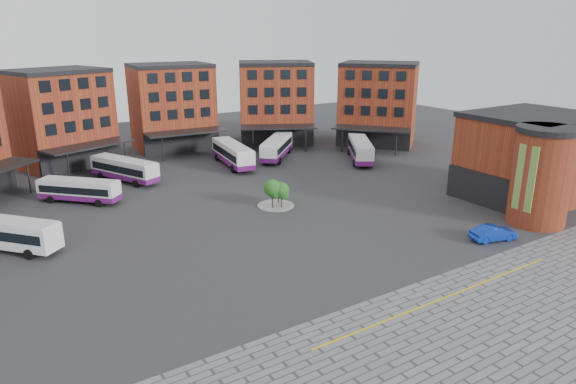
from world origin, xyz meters
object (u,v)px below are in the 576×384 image
bus_b (79,190)px  bus_e (277,147)px  bus_c (124,169)px  bus_f (360,149)px  bus_d (233,154)px  tree_island (277,191)px  bus_a (6,232)px  blue_car (493,233)px

bus_b → bus_e: size_ratio=0.85×
bus_c → bus_f: size_ratio=0.97×
bus_b → bus_d: bearing=-31.3°
bus_f → bus_b: bearing=-150.2°
tree_island → bus_e: 24.26m
bus_a → bus_b: (8.83, 11.16, -0.29)m
bus_e → bus_c: bearing=-135.5°
tree_island → bus_d: 20.76m
bus_a → bus_e: size_ratio=0.95×
bus_c → bus_d: 16.49m
bus_f → bus_e: bearing=173.7°
bus_a → bus_d: (32.55, 16.90, 0.03)m
bus_e → bus_f: (10.44, -8.55, 0.02)m
tree_island → blue_car: (13.02, -20.19, -1.22)m
bus_a → bus_b: bus_a is taller
bus_b → blue_car: 47.53m
bus_b → blue_car: (32.40, -34.76, -0.77)m
tree_island → bus_b: 24.25m
bus_d → bus_f: bearing=-15.9°
bus_c → bus_f: bearing=-38.3°
bus_a → blue_car: (41.23, -23.59, -1.06)m
tree_island → bus_a: (-28.21, 3.40, -0.16)m
bus_f → blue_car: bus_f is taller
tree_island → bus_f: 26.04m
tree_island → blue_car: bearing=-57.2°
blue_car → bus_c: bearing=47.3°
tree_island → bus_e: tree_island is taller
tree_island → bus_d: size_ratio=0.35×
bus_d → blue_car: bus_d is taller
bus_a → bus_f: 51.97m
bus_e → blue_car: bearing=-44.9°
bus_d → bus_f: (18.67, -8.11, -0.03)m
bus_d → bus_e: size_ratio=1.20×
bus_d → bus_b: bearing=-158.8°
bus_c → bus_d: size_ratio=0.90×
bus_d → bus_c: bearing=-174.0°
tree_island → bus_d: tree_island is taller
bus_d → bus_a: bearing=-145.0°
tree_island → bus_a: 28.42m
bus_e → blue_car: 40.96m
bus_b → tree_island: bearing=-81.8°
bus_d → bus_e: (8.24, 0.45, -0.05)m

